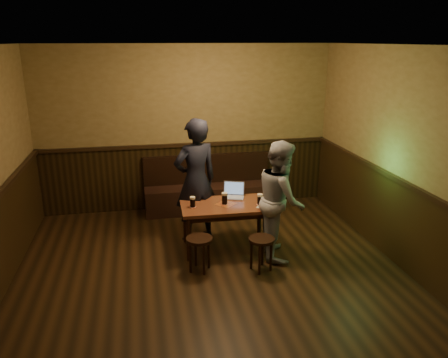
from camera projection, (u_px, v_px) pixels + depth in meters
name	position (u px, v px, depth m)	size (l,w,h in m)	color
room	(215.00, 194.00, 4.92)	(5.04, 6.04, 2.84)	black
bench	(209.00, 192.00, 7.61)	(2.20, 0.50, 0.95)	black
pub_table	(226.00, 210.00, 6.10)	(1.28, 0.76, 0.68)	brown
stool_left	(199.00, 244.00, 5.56)	(0.42, 0.42, 0.46)	black
stool_right	(261.00, 245.00, 5.57)	(0.44, 0.44, 0.45)	black
pint_left	(193.00, 202.00, 5.94)	(0.10, 0.10, 0.15)	#A42D14
pint_mid	(225.00, 198.00, 6.04)	(0.11, 0.11, 0.17)	#A42D14
pint_right	(260.00, 199.00, 6.03)	(0.10, 0.10, 0.16)	#A42D14
laptop	(233.00, 193.00, 6.33)	(0.37, 0.33, 0.22)	silver
menu	(265.00, 207.00, 5.96)	(0.22, 0.15, 0.00)	silver
person_suit	(196.00, 181.00, 6.29)	(0.67, 0.44, 1.83)	black
person_grey	(281.00, 199.00, 5.87)	(0.78, 0.61, 1.61)	#95969B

